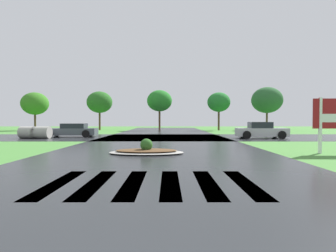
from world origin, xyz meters
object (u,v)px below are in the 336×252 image
(drainage_pipe_stack, at_px, (34,132))
(median_island, at_px, (145,151))
(car_white_sedan, at_px, (70,130))
(car_dark_suv, at_px, (260,131))

(drainage_pipe_stack, bearing_deg, median_island, -45.38)
(median_island, distance_m, car_white_sedan, 14.35)
(median_island, height_order, car_white_sedan, car_white_sedan)
(median_island, bearing_deg, drainage_pipe_stack, 134.62)
(car_white_sedan, xyz_separation_m, drainage_pipe_stack, (-2.21, -2.13, -0.08))
(median_island, distance_m, drainage_pipe_stack, 14.05)
(drainage_pipe_stack, bearing_deg, car_dark_suv, 1.09)
(car_white_sedan, bearing_deg, car_dark_suv, 170.64)
(drainage_pipe_stack, bearing_deg, car_white_sedan, 44.03)
(median_island, xyz_separation_m, drainage_pipe_stack, (-9.86, 9.99, 0.36))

